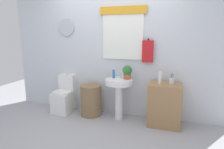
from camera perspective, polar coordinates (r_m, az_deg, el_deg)
name	(u,v)px	position (r m, az deg, el deg)	size (l,w,h in m)	color
ground_plane	(91,139)	(3.21, -6.06, -18.18)	(8.00, 8.00, 0.00)	#A3A3A8
back_wall	(114,49)	(3.87, 0.51, 7.45)	(4.40, 0.18, 2.60)	silver
toilet	(65,97)	(4.24, -13.64, -6.47)	(0.38, 0.51, 0.78)	white
laundry_hamper	(91,100)	(3.93, -6.21, -7.51)	(0.41, 0.41, 0.61)	#846647
pedestal_sink	(119,89)	(3.66, 2.05, -4.29)	(0.52, 0.52, 0.78)	white
faucet	(121,75)	(3.71, 2.59, -0.20)	(0.03, 0.03, 0.10)	silver
wooden_cabinet	(164,105)	(3.60, 15.11, -8.49)	(0.56, 0.44, 0.76)	#9E754C
soap_bottle	(114,74)	(3.67, 0.49, 0.15)	(0.05, 0.05, 0.16)	#2D6BB7
potted_plant	(127,72)	(3.60, 4.49, 0.82)	(0.18, 0.18, 0.25)	#AD5B38
lotion_bottle	(160,78)	(3.43, 13.87, -0.95)	(0.05, 0.05, 0.21)	white
toothbrush_cup	(172,81)	(3.49, 17.11, -1.80)	(0.08, 0.08, 0.19)	silver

